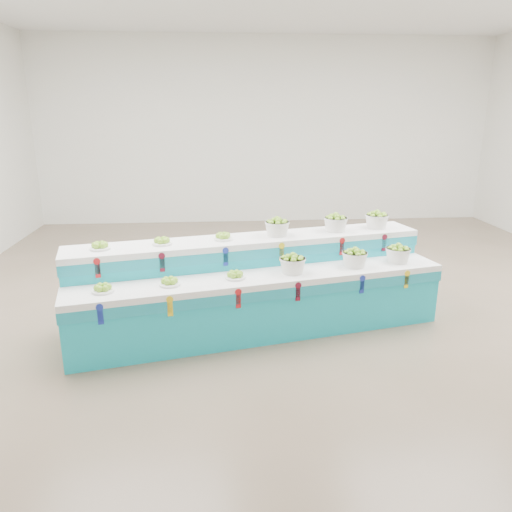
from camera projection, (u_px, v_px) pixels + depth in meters
name	position (u px, v px, depth m)	size (l,w,h in m)	color
ground	(302.00, 302.00, 6.54)	(10.00, 10.00, 0.00)	brown
back_wall	(266.00, 132.00, 10.73)	(10.00, 10.00, 0.00)	silver
display_stand	(256.00, 286.00, 5.68)	(4.28, 1.10, 1.02)	#18AEC2
plate_lower_left	(103.00, 288.00, 4.88)	(0.23, 0.23, 0.09)	white
plate_lower_mid	(169.00, 281.00, 5.07)	(0.23, 0.23, 0.09)	white
plate_lower_right	(235.00, 274.00, 5.27)	(0.23, 0.23, 0.09)	white
basket_lower_left	(293.00, 264.00, 5.44)	(0.29, 0.29, 0.21)	silver
basket_lower_mid	(355.00, 258.00, 5.66)	(0.29, 0.29, 0.21)	silver
basket_lower_right	(398.00, 253.00, 5.83)	(0.29, 0.29, 0.21)	silver
plate_upper_left	(100.00, 245.00, 5.28)	(0.23, 0.23, 0.09)	white
plate_upper_mid	(162.00, 241.00, 5.47)	(0.23, 0.23, 0.09)	white
plate_upper_right	(223.00, 236.00, 5.67)	(0.23, 0.23, 0.09)	white
basket_upper_left	(277.00, 227.00, 5.84)	(0.29, 0.29, 0.21)	silver
basket_upper_mid	(336.00, 223.00, 6.06)	(0.29, 0.29, 0.21)	silver
basket_upper_right	(377.00, 220.00, 6.22)	(0.29, 0.29, 0.21)	silver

